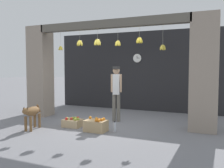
{
  "coord_description": "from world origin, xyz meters",
  "views": [
    {
      "loc": [
        3.09,
        -6.6,
        1.67
      ],
      "look_at": [
        0.0,
        0.4,
        1.16
      ],
      "focal_mm": 40.0,
      "sensor_mm": 36.0,
      "label": 1
    }
  ],
  "objects_px": {
    "shopkeeper": "(116,89)",
    "water_bottle": "(115,127)",
    "dog": "(32,113)",
    "wall_clock": "(137,58)",
    "fruit_crate_oranges": "(96,125)",
    "fruit_crate_apples": "(73,123)"
  },
  "relations": [
    {
      "from": "water_bottle",
      "to": "wall_clock",
      "type": "relative_size",
      "value": 0.78
    },
    {
      "from": "dog",
      "to": "shopkeeper",
      "type": "height_order",
      "value": "shopkeeper"
    },
    {
      "from": "fruit_crate_apples",
      "to": "wall_clock",
      "type": "bearing_deg",
      "value": 76.81
    },
    {
      "from": "fruit_crate_oranges",
      "to": "water_bottle",
      "type": "xyz_separation_m",
      "value": [
        0.45,
        0.18,
        -0.03
      ]
    },
    {
      "from": "shopkeeper",
      "to": "water_bottle",
      "type": "bearing_deg",
      "value": 98.96
    },
    {
      "from": "shopkeeper",
      "to": "water_bottle",
      "type": "relative_size",
      "value": 6.26
    },
    {
      "from": "shopkeeper",
      "to": "fruit_crate_apples",
      "type": "xyz_separation_m",
      "value": [
        -0.84,
        -1.17,
        -0.89
      ]
    },
    {
      "from": "water_bottle",
      "to": "wall_clock",
      "type": "bearing_deg",
      "value": 98.32
    },
    {
      "from": "dog",
      "to": "shopkeeper",
      "type": "xyz_separation_m",
      "value": [
        1.66,
        1.89,
        0.55
      ]
    },
    {
      "from": "shopkeeper",
      "to": "water_bottle",
      "type": "distance_m",
      "value": 1.53
    },
    {
      "from": "dog",
      "to": "water_bottle",
      "type": "relative_size",
      "value": 3.21
    },
    {
      "from": "water_bottle",
      "to": "fruit_crate_apples",
      "type": "bearing_deg",
      "value": -179.88
    },
    {
      "from": "dog",
      "to": "shopkeeper",
      "type": "distance_m",
      "value": 2.57
    },
    {
      "from": "fruit_crate_apples",
      "to": "water_bottle",
      "type": "distance_m",
      "value": 1.28
    },
    {
      "from": "fruit_crate_oranges",
      "to": "water_bottle",
      "type": "relative_size",
      "value": 2.07
    },
    {
      "from": "fruit_crate_oranges",
      "to": "wall_clock",
      "type": "bearing_deg",
      "value": 90.69
    },
    {
      "from": "shopkeeper",
      "to": "dog",
      "type": "bearing_deg",
      "value": 36.76
    },
    {
      "from": "shopkeeper",
      "to": "water_bottle",
      "type": "xyz_separation_m",
      "value": [
        0.45,
        -1.17,
        -0.89
      ]
    },
    {
      "from": "dog",
      "to": "wall_clock",
      "type": "height_order",
      "value": "wall_clock"
    },
    {
      "from": "shopkeeper",
      "to": "wall_clock",
      "type": "relative_size",
      "value": 4.91
    },
    {
      "from": "shopkeeper",
      "to": "wall_clock",
      "type": "distance_m",
      "value": 2.43
    },
    {
      "from": "fruit_crate_apples",
      "to": "water_bottle",
      "type": "xyz_separation_m",
      "value": [
        1.28,
        0.0,
        0.01
      ]
    }
  ]
}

